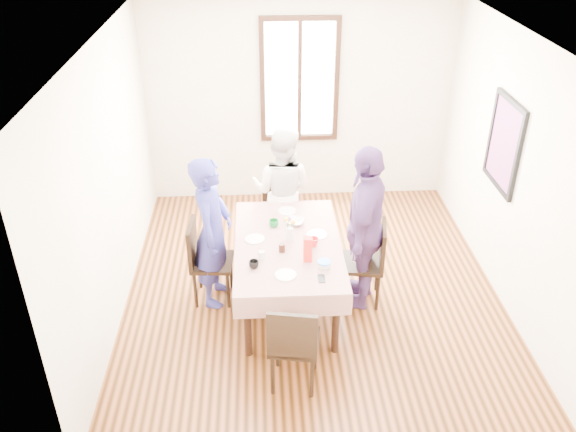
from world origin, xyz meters
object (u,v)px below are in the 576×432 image
object	(u,v)px
chair_left	(212,262)
person_far	(283,192)
person_left	(212,232)
chair_near	(294,342)
chair_far	(283,214)
chair_right	(363,263)
dining_table	(288,274)
person_right	(363,228)

from	to	relation	value
chair_left	person_far	xyz separation A→B (m)	(0.78, 0.94, 0.31)
person_left	person_far	size ratio (longest dim) A/B	1.06
chair_near	chair_left	bearing A→B (deg)	131.28
chair_far	chair_near	bearing A→B (deg)	81.14
chair_right	chair_far	world-z (taller)	same
dining_table	person_left	size ratio (longest dim) A/B	0.99
person_right	chair_near	bearing A→B (deg)	-13.86
chair_right	person_left	xyz separation A→B (m)	(-1.54, 0.10, 0.36)
dining_table	chair_far	xyz separation A→B (m)	(0.00, 1.11, 0.08)
person_left	person_far	bearing A→B (deg)	-28.95
dining_table	person_far	world-z (taller)	person_far
chair_right	person_right	world-z (taller)	person_right
chair_near	person_right	xyz separation A→B (m)	(0.76, 1.16, 0.43)
chair_left	person_right	bearing A→B (deg)	89.54
chair_left	dining_table	bearing A→B (deg)	82.32
person_far	chair_left	bearing A→B (deg)	70.81
chair_right	chair_far	size ratio (longest dim) A/B	1.00
person_left	chair_near	bearing A→B (deg)	-138.87
chair_left	chair_right	xyz separation A→B (m)	(1.56, -0.10, 0.00)
chair_far	person_left	size ratio (longest dim) A/B	0.56
chair_left	person_right	size ratio (longest dim) A/B	0.51
dining_table	chair_near	size ratio (longest dim) A/B	1.77
chair_right	person_far	bearing A→B (deg)	46.51
chair_right	person_far	distance (m)	1.34
chair_right	chair_near	bearing A→B (deg)	155.65
dining_table	chair_left	distance (m)	0.80
person_far	person_right	distance (m)	1.29
chair_far	person_far	size ratio (longest dim) A/B	0.59
chair_near	person_left	bearing A→B (deg)	130.59
chair_left	person_left	size ratio (longest dim) A/B	0.56
chair_near	dining_table	bearing A→B (deg)	99.52
chair_right	person_right	size ratio (longest dim) A/B	0.51
chair_far	person_left	distance (m)	1.27
chair_right	chair_near	distance (m)	1.40
chair_right	chair_far	distance (m)	1.31
chair_left	chair_far	bearing A→B (deg)	144.12
chair_near	person_far	distance (m)	2.22
dining_table	chair_far	bearing A→B (deg)	90.00
dining_table	person_far	bearing A→B (deg)	90.00
person_left	person_right	distance (m)	1.52
chair_left	person_far	bearing A→B (deg)	143.52
chair_right	person_right	bearing A→B (deg)	99.59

